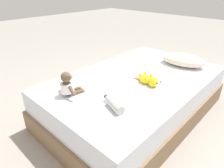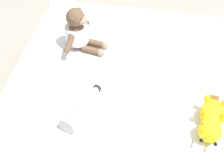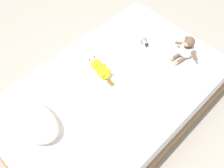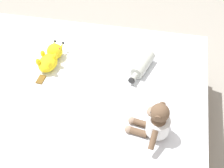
{
  "view_description": "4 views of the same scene",
  "coord_description": "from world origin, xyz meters",
  "px_view_note": "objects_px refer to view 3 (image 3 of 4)",
  "views": [
    {
      "loc": [
        1.15,
        -1.62,
        1.41
      ],
      "look_at": [
        0.07,
        -0.47,
        0.6
      ],
      "focal_mm": 31.48,
      "sensor_mm": 36.0,
      "label": 1
    },
    {
      "loc": [
        1.16,
        -0.29,
        1.72
      ],
      "look_at": [
        0.07,
        -0.5,
        0.54
      ],
      "focal_mm": 56.08,
      "sensor_mm": 36.0,
      "label": 2
    },
    {
      "loc": [
        -0.92,
        0.92,
        2.38
      ],
      "look_at": [
        0.0,
        0.0,
        0.53
      ],
      "focal_mm": 42.59,
      "sensor_mm": 36.0,
      "label": 3
    },
    {
      "loc": [
        -1.28,
        -0.7,
        1.98
      ],
      "look_at": [
        0.03,
        -0.46,
        0.53
      ],
      "focal_mm": 54.92,
      "sensor_mm": 36.0,
      "label": 4
    }
  ],
  "objects_px": {
    "pillow": "(29,120)",
    "plush_yellow_creature": "(100,69)",
    "bed": "(112,102)",
    "glass_bottle": "(139,35)",
    "plush_monkey": "(186,49)"
  },
  "relations": [
    {
      "from": "bed",
      "to": "pillow",
      "type": "relative_size",
      "value": 3.57
    },
    {
      "from": "pillow",
      "to": "plush_yellow_creature",
      "type": "height_order",
      "value": "pillow"
    },
    {
      "from": "bed",
      "to": "plush_monkey",
      "type": "bearing_deg",
      "value": -107.34
    },
    {
      "from": "bed",
      "to": "plush_monkey",
      "type": "xyz_separation_m",
      "value": [
        -0.23,
        -0.74,
        0.34
      ]
    },
    {
      "from": "glass_bottle",
      "to": "plush_monkey",
      "type": "bearing_deg",
      "value": -165.28
    },
    {
      "from": "plush_yellow_creature",
      "to": "glass_bottle",
      "type": "distance_m",
      "value": 0.57
    },
    {
      "from": "pillow",
      "to": "glass_bottle",
      "type": "xyz_separation_m",
      "value": [
        0.03,
        -1.31,
        -0.03
      ]
    },
    {
      "from": "plush_yellow_creature",
      "to": "plush_monkey",
      "type": "bearing_deg",
      "value": -121.3
    },
    {
      "from": "pillow",
      "to": "plush_yellow_creature",
      "type": "relative_size",
      "value": 1.78
    },
    {
      "from": "bed",
      "to": "pillow",
      "type": "distance_m",
      "value": 0.79
    },
    {
      "from": "glass_bottle",
      "to": "pillow",
      "type": "bearing_deg",
      "value": 91.39
    },
    {
      "from": "bed",
      "to": "plush_monkey",
      "type": "relative_size",
      "value": 7.28
    },
    {
      "from": "plush_yellow_creature",
      "to": "glass_bottle",
      "type": "bearing_deg",
      "value": -85.49
    },
    {
      "from": "bed",
      "to": "pillow",
      "type": "height_order",
      "value": "pillow"
    },
    {
      "from": "plush_yellow_creature",
      "to": "bed",
      "type": "bearing_deg",
      "value": 166.85
    }
  ]
}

